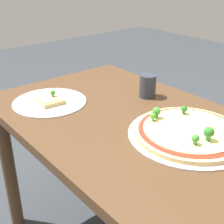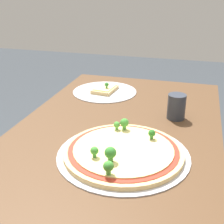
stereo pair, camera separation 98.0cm
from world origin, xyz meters
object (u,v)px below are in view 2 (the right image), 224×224
Objects in this scene: drinking_cup at (176,107)px; pizza_tray_whole at (123,152)px; dining_table at (117,152)px; pizza_tray_slice at (105,91)px.

pizza_tray_whole is at bearing -21.88° from drinking_cup.
pizza_tray_slice reaches higher than dining_table.
pizza_tray_whole is 4.19× the size of drinking_cup.
drinking_cup is (0.21, 0.34, 0.04)m from pizza_tray_slice.
pizza_tray_slice is (-0.34, -0.15, 0.11)m from dining_table.
drinking_cup is at bearing 158.12° from pizza_tray_whole.
pizza_tray_whole is at bearing 19.74° from dining_table.
drinking_cup reaches higher than pizza_tray_whole.
drinking_cup is at bearing 124.36° from dining_table.
pizza_tray_whole reaches higher than dining_table.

